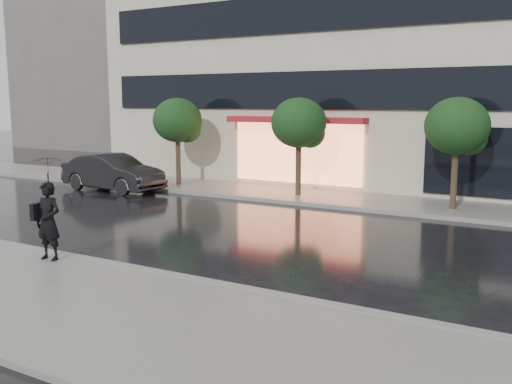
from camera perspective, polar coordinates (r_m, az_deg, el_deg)
The scene contains 11 objects.
ground at distance 13.04m, azimuth -3.06°, elevation -8.07°, with size 120.00×120.00×0.00m, color black.
sidewalk_near at distance 10.60m, azimuth -12.88°, elevation -12.08°, with size 60.00×4.50×0.12m, color slate.
sidewalk_far at distance 22.11m, azimuth 11.53°, elevation -0.96°, with size 60.00×3.50×0.12m, color slate.
curb_near at distance 12.23m, azimuth -5.64°, elevation -8.93°, with size 60.00×0.25×0.14m, color gray.
curb_far at distance 20.48m, azimuth 9.97°, elevation -1.68°, with size 60.00×0.25×0.14m, color gray.
bg_building_left at distance 50.43m, azimuth -14.06°, elevation 11.26°, with size 14.00×10.00×12.00m, color #59544F.
tree_far_west at distance 25.84m, azimuth -7.72°, elevation 6.95°, with size 2.20×2.20×3.99m.
tree_mid_west at distance 22.69m, azimuth 4.48°, elevation 6.72°, with size 2.20×2.20×3.99m.
tree_mid_east at distance 20.83m, azimuth 19.63°, elevation 6.02°, with size 2.20×2.20×3.99m.
parked_car at distance 25.37m, azimuth -14.13°, elevation 1.91°, with size 1.69×4.84×1.59m, color black.
pedestrian_with_umbrella at distance 14.16m, azimuth -20.10°, elevation -0.42°, with size 0.96×0.97×2.47m.
Camera 1 is at (6.80, -10.44, 3.84)m, focal length 40.00 mm.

